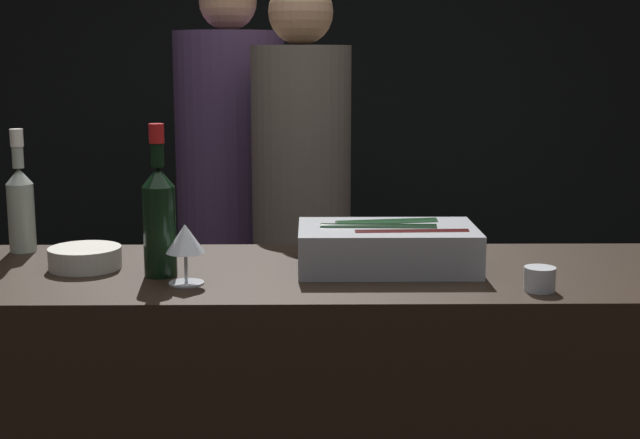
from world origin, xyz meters
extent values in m
cube|color=black|center=(0.00, 2.82, 1.40)|extent=(6.40, 0.06, 2.80)
cube|color=#9EA0A5|center=(0.16, 0.32, 1.05)|extent=(0.43, 0.27, 0.10)
cylinder|color=#380F0F|center=(0.22, 0.26, 1.07)|extent=(0.27, 0.07, 0.06)
cylinder|color=black|center=(0.14, 0.32, 1.07)|extent=(0.28, 0.08, 0.07)
cylinder|color=#143319|center=(0.17, 0.38, 1.07)|extent=(0.26, 0.11, 0.07)
cylinder|color=silver|center=(-0.58, 0.33, 1.02)|extent=(0.18, 0.18, 0.05)
cylinder|color=gray|center=(-0.58, 0.33, 1.04)|extent=(0.14, 0.14, 0.01)
cylinder|color=silver|center=(-0.31, 0.17, 1.00)|extent=(0.08, 0.08, 0.00)
cylinder|color=silver|center=(-0.31, 0.17, 1.03)|extent=(0.01, 0.01, 0.07)
cone|color=silver|center=(-0.31, 0.17, 1.10)|extent=(0.09, 0.09, 0.07)
cylinder|color=silver|center=(0.48, 0.10, 1.02)|extent=(0.07, 0.07, 0.05)
sphere|color=#F4C66B|center=(0.48, 0.10, 1.02)|extent=(0.03, 0.03, 0.03)
cylinder|color=#9EA899|center=(-0.79, 0.52, 1.08)|extent=(0.07, 0.07, 0.18)
cone|color=#9EA899|center=(-0.79, 0.52, 1.20)|extent=(0.07, 0.07, 0.04)
cylinder|color=#9EA899|center=(-0.79, 0.52, 1.27)|extent=(0.03, 0.03, 0.10)
cylinder|color=white|center=(-0.79, 0.52, 1.30)|extent=(0.03, 0.03, 0.05)
cylinder|color=black|center=(-0.38, 0.25, 1.10)|extent=(0.08, 0.08, 0.21)
cone|color=black|center=(-0.38, 0.25, 1.23)|extent=(0.08, 0.08, 0.05)
cylinder|color=black|center=(-0.38, 0.25, 1.30)|extent=(0.03, 0.03, 0.10)
cylinder|color=red|center=(-0.38, 0.25, 1.33)|extent=(0.04, 0.04, 0.05)
cube|color=black|center=(-0.05, 1.13, 0.40)|extent=(0.25, 0.18, 0.80)
cylinder|color=#60564C|center=(-0.05, 1.13, 1.17)|extent=(0.33, 0.33, 0.73)
sphere|color=tan|center=(-0.05, 1.13, 1.64)|extent=(0.21, 0.21, 0.21)
cube|color=black|center=(-0.32, 1.50, 0.42)|extent=(0.31, 0.22, 0.84)
cylinder|color=#473356|center=(-0.32, 1.50, 1.22)|extent=(0.41, 0.41, 0.76)
sphere|color=tan|center=(-0.32, 1.50, 1.70)|extent=(0.21, 0.21, 0.21)
camera|label=1|loc=(-0.02, -1.80, 1.51)|focal=50.00mm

